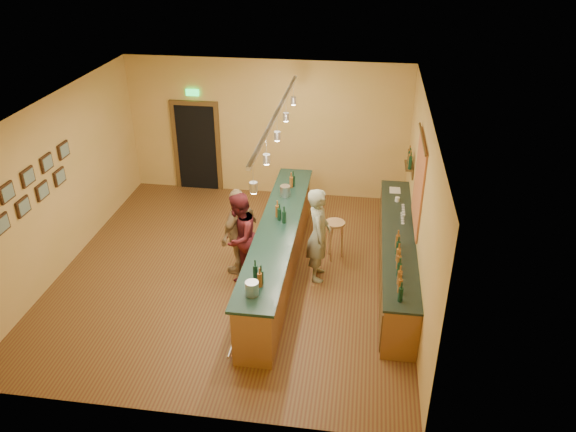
# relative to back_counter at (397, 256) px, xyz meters

# --- Properties ---
(floor) EXTENTS (7.00, 7.00, 0.00)m
(floor) POSITION_rel_back_counter_xyz_m (-2.97, -0.18, -0.49)
(floor) COLOR #5B2E1A
(floor) RESTS_ON ground
(ceiling) EXTENTS (6.50, 7.00, 0.02)m
(ceiling) POSITION_rel_back_counter_xyz_m (-2.97, -0.18, 2.71)
(ceiling) COLOR silver
(ceiling) RESTS_ON wall_back
(wall_back) EXTENTS (6.50, 0.02, 3.20)m
(wall_back) POSITION_rel_back_counter_xyz_m (-2.97, 3.32, 1.11)
(wall_back) COLOR gold
(wall_back) RESTS_ON floor
(wall_front) EXTENTS (6.50, 0.02, 3.20)m
(wall_front) POSITION_rel_back_counter_xyz_m (-2.97, -3.68, 1.11)
(wall_front) COLOR gold
(wall_front) RESTS_ON floor
(wall_left) EXTENTS (0.02, 7.00, 3.20)m
(wall_left) POSITION_rel_back_counter_xyz_m (-6.22, -0.18, 1.11)
(wall_left) COLOR gold
(wall_left) RESTS_ON floor
(wall_right) EXTENTS (0.02, 7.00, 3.20)m
(wall_right) POSITION_rel_back_counter_xyz_m (0.28, -0.18, 1.11)
(wall_right) COLOR gold
(wall_right) RESTS_ON floor
(doorway) EXTENTS (1.15, 0.09, 2.48)m
(doorway) POSITION_rel_back_counter_xyz_m (-4.67, 3.30, 0.64)
(doorway) COLOR black
(doorway) RESTS_ON wall_back
(tapestry) EXTENTS (0.03, 1.40, 1.60)m
(tapestry) POSITION_rel_back_counter_xyz_m (0.26, 0.22, 1.36)
(tapestry) COLOR maroon
(tapestry) RESTS_ON wall_right
(bottle_shelf) EXTENTS (0.17, 0.55, 0.54)m
(bottle_shelf) POSITION_rel_back_counter_xyz_m (0.20, 1.72, 1.18)
(bottle_shelf) COLOR #4B3116
(bottle_shelf) RESTS_ON wall_right
(picture_grid) EXTENTS (0.06, 2.20, 0.70)m
(picture_grid) POSITION_rel_back_counter_xyz_m (-6.18, -0.93, 1.46)
(picture_grid) COLOR #382111
(picture_grid) RESTS_ON wall_left
(back_counter) EXTENTS (0.60, 4.55, 1.27)m
(back_counter) POSITION_rel_back_counter_xyz_m (0.00, 0.00, 0.00)
(back_counter) COLOR brown
(back_counter) RESTS_ON floor
(tasting_bar) EXTENTS (0.74, 5.10, 1.38)m
(tasting_bar) POSITION_rel_back_counter_xyz_m (-2.16, -0.18, 0.12)
(tasting_bar) COLOR brown
(tasting_bar) RESTS_ON floor
(pendant_track) EXTENTS (0.11, 4.60, 0.50)m
(pendant_track) POSITION_rel_back_counter_xyz_m (-2.16, -0.18, 2.50)
(pendant_track) COLOR silver
(pendant_track) RESTS_ON ceiling
(bartender) EXTENTS (0.49, 0.69, 1.80)m
(bartender) POSITION_rel_back_counter_xyz_m (-1.43, -0.14, 0.41)
(bartender) COLOR gray
(bartender) RESTS_ON floor
(customer_a) EXTENTS (0.76, 0.91, 1.69)m
(customer_a) POSITION_rel_back_counter_xyz_m (-2.84, -0.33, 0.36)
(customer_a) COLOR #59191E
(customer_a) RESTS_ON floor
(customer_b) EXTENTS (0.77, 1.08, 1.70)m
(customer_b) POSITION_rel_back_counter_xyz_m (-2.88, -0.14, 0.36)
(customer_b) COLOR #997A51
(customer_b) RESTS_ON floor
(bar_stool) EXTENTS (0.38, 0.38, 0.79)m
(bar_stool) POSITION_rel_back_counter_xyz_m (-1.17, 0.56, 0.16)
(bar_stool) COLOR olive
(bar_stool) RESTS_ON floor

